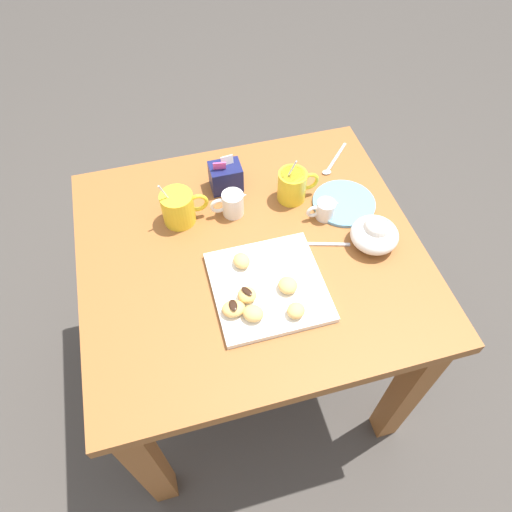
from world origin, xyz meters
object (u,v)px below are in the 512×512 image
object	(u,v)px
coffee_mug_yellow_right	(293,185)
cream_pitcher_white	(232,203)
saucer_sky_left	(344,203)
beignet_2	(288,285)
beignet_1	(242,261)
pastry_plate_square	(268,286)
beignet_0	(253,313)
coffee_mug_yellow_left	(179,207)
ice_cream_bowl	(375,233)
dining_table	(251,279)
chocolate_sauce_pitcher	(325,209)
beignet_5	(296,311)
beignet_4	(233,309)
sugar_caddy	(226,177)
beignet_3	(247,295)

from	to	relation	value
coffee_mug_yellow_right	cream_pitcher_white	size ratio (longest dim) A/B	1.36
saucer_sky_left	beignet_2	size ratio (longest dim) A/B	3.62
beignet_2	beignet_1	bearing A→B (deg)	131.73
pastry_plate_square	beignet_0	distance (m)	0.10
coffee_mug_yellow_left	coffee_mug_yellow_right	xyz separation A→B (m)	(0.33, -0.00, -0.00)
coffee_mug_yellow_left	cream_pitcher_white	bearing A→B (deg)	-5.26
ice_cream_bowl	coffee_mug_yellow_right	bearing A→B (deg)	125.54
coffee_mug_yellow_right	beignet_0	size ratio (longest dim) A/B	2.86
beignet_0	ice_cream_bowl	bearing A→B (deg)	21.20
ice_cream_bowl	beignet_1	xyz separation A→B (m)	(-0.36, 0.01, -0.01)
dining_table	beignet_0	world-z (taller)	beignet_0
beignet_0	beignet_2	distance (m)	0.12
chocolate_sauce_pitcher	beignet_5	xyz separation A→B (m)	(-0.18, -0.28, -0.00)
cream_pitcher_white	beignet_4	distance (m)	0.33
coffee_mug_yellow_right	beignet_4	bearing A→B (deg)	-127.17
sugar_caddy	pastry_plate_square	bearing A→B (deg)	-86.84
cream_pitcher_white	ice_cream_bowl	world-z (taller)	ice_cream_bowl
beignet_4	beignet_5	bearing A→B (deg)	-17.20
ice_cream_bowl	beignet_0	size ratio (longest dim) A/B	2.55
dining_table	beignet_1	world-z (taller)	beignet_1
dining_table	coffee_mug_yellow_left	bearing A→B (deg)	136.16
dining_table	beignet_4	size ratio (longest dim) A/B	16.25
coffee_mug_yellow_right	beignet_3	bearing A→B (deg)	-124.82
pastry_plate_square	ice_cream_bowl	size ratio (longest dim) A/B	2.16
pastry_plate_square	chocolate_sauce_pitcher	xyz separation A→B (m)	(0.22, 0.19, 0.02)
cream_pitcher_white	beignet_5	distance (m)	0.37
coffee_mug_yellow_left	chocolate_sauce_pitcher	xyz separation A→B (m)	(0.39, -0.09, -0.02)
sugar_caddy	beignet_4	world-z (taller)	sugar_caddy
beignet_2	saucer_sky_left	bearing A→B (deg)	44.47
chocolate_sauce_pitcher	saucer_sky_left	distance (m)	0.08
sugar_caddy	beignet_1	bearing A→B (deg)	-95.38
coffee_mug_yellow_left	ice_cream_bowl	world-z (taller)	coffee_mug_yellow_left
beignet_0	dining_table	bearing A→B (deg)	77.00
beignet_0	beignet_4	distance (m)	0.05
beignet_2	sugar_caddy	bearing A→B (deg)	98.95
beignet_1	beignet_3	world-z (taller)	beignet_3
beignet_1	beignet_4	distance (m)	0.14
pastry_plate_square	beignet_3	bearing A→B (deg)	-157.90
dining_table	ice_cream_bowl	size ratio (longest dim) A/B	7.10
ice_cream_bowl	beignet_0	world-z (taller)	ice_cream_bowl
cream_pitcher_white	beignet_1	bearing A→B (deg)	-96.51
beignet_3	beignet_4	xyz separation A→B (m)	(-0.04, -0.03, -0.00)
beignet_2	beignet_3	bearing A→B (deg)	-179.39
saucer_sky_left	beignet_3	size ratio (longest dim) A/B	3.91
pastry_plate_square	beignet_1	distance (m)	0.09
pastry_plate_square	cream_pitcher_white	world-z (taller)	cream_pitcher_white
pastry_plate_square	saucer_sky_left	distance (m)	0.36
chocolate_sauce_pitcher	beignet_5	bearing A→B (deg)	-122.03
cream_pitcher_white	beignet_2	distance (m)	0.30
coffee_mug_yellow_right	chocolate_sauce_pitcher	world-z (taller)	coffee_mug_yellow_right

